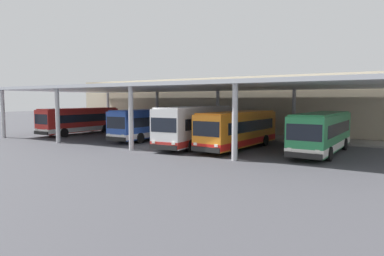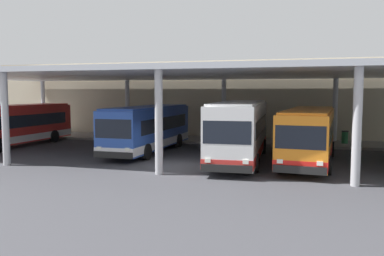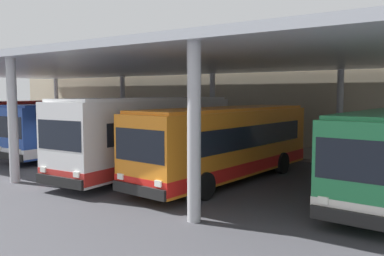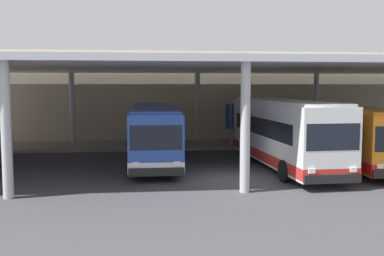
% 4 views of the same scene
% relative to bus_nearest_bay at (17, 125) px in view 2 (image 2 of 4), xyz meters
% --- Properties ---
extents(ground_plane, '(200.00, 200.00, 0.00)m').
position_rel_bus_nearest_bay_xyz_m(ground_plane, '(14.35, -4.56, -1.66)').
color(ground_plane, '#3D3D42').
extents(platform_kerb, '(42.00, 4.50, 0.18)m').
position_rel_bus_nearest_bay_xyz_m(platform_kerb, '(14.35, 7.19, -1.57)').
color(platform_kerb, gray).
rests_on(platform_kerb, ground).
extents(station_building_facade, '(48.00, 1.60, 6.98)m').
position_rel_bus_nearest_bay_xyz_m(station_building_facade, '(14.35, 10.44, 1.83)').
color(station_building_facade, '#C1B293').
rests_on(station_building_facade, ground).
extents(canopy_shelter, '(40.00, 17.00, 5.55)m').
position_rel_bus_nearest_bay_xyz_m(canopy_shelter, '(14.35, 0.94, 3.63)').
color(canopy_shelter, silver).
rests_on(canopy_shelter, ground).
extents(bus_nearest_bay, '(2.93, 10.60, 3.17)m').
position_rel_bus_nearest_bay_xyz_m(bus_nearest_bay, '(0.00, 0.00, 0.00)').
color(bus_nearest_bay, red).
rests_on(bus_nearest_bay, ground).
extents(bus_second_bay, '(2.80, 10.55, 3.17)m').
position_rel_bus_nearest_bay_xyz_m(bus_second_bay, '(10.88, 0.04, 0.00)').
color(bus_second_bay, '#284CA8').
rests_on(bus_second_bay, ground).
extents(bus_middle_bay, '(3.11, 11.44, 3.57)m').
position_rel_bus_nearest_bay_xyz_m(bus_middle_bay, '(17.61, -1.84, 0.19)').
color(bus_middle_bay, white).
rests_on(bus_middle_bay, ground).
extents(bus_far_bay, '(3.28, 10.69, 3.17)m').
position_rel_bus_nearest_bay_xyz_m(bus_far_bay, '(21.59, -1.60, 0.00)').
color(bus_far_bay, orange).
rests_on(bus_far_bay, ground).
extents(bench_waiting, '(1.80, 0.45, 0.92)m').
position_rel_bus_nearest_bay_xyz_m(bench_waiting, '(20.65, 7.26, -0.99)').
color(bench_waiting, '#4C515B').
rests_on(bench_waiting, platform_kerb).
extents(trash_bin, '(0.52, 0.52, 0.98)m').
position_rel_bus_nearest_bay_xyz_m(trash_bin, '(24.28, 7.28, -0.98)').
color(trash_bin, '#236638').
rests_on(trash_bin, platform_kerb).
extents(banner_sign, '(0.70, 0.12, 3.20)m').
position_rel_bus_nearest_bay_xyz_m(banner_sign, '(16.39, 6.38, 0.32)').
color(banner_sign, '#B2B2B7').
rests_on(banner_sign, platform_kerb).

